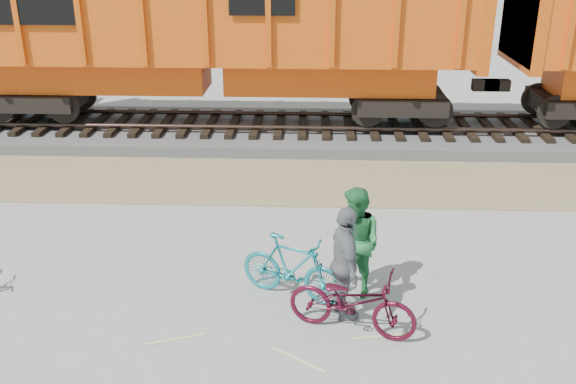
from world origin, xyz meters
name	(u,v)px	position (x,y,z in m)	size (l,w,h in m)	color
ground	(249,310)	(0.00, 0.00, 0.00)	(120.00, 120.00, 0.00)	#9E9E99
gravel_strip	(272,181)	(0.00, 5.50, 0.01)	(120.00, 3.00, 0.02)	#9A885F
ballast_bed	(280,131)	(0.00, 9.00, 0.15)	(120.00, 4.00, 0.30)	slate
track	(280,120)	(0.00, 9.00, 0.47)	(120.00, 2.60, 0.24)	black
hopper_car_center	(215,28)	(-1.73, 9.00, 3.01)	(14.00, 3.13, 4.65)	black
bicycle_teal	(292,268)	(0.66, 0.41, 0.54)	(0.50, 1.78, 1.07)	teal
bicycle_maroon	(352,302)	(1.55, -0.48, 0.50)	(0.66, 1.90, 1.00)	#460B1D
person_man	(356,243)	(1.66, 0.61, 0.90)	(0.87, 0.68, 1.80)	#287A3F
person_woman	(345,264)	(1.45, -0.08, 0.90)	(1.06, 0.44, 1.80)	slate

